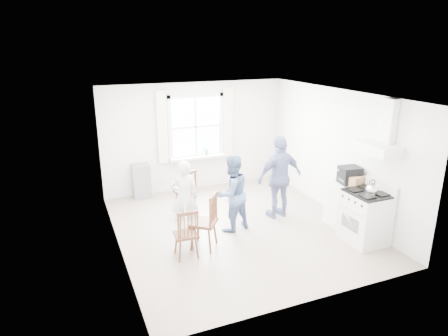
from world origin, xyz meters
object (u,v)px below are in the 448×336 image
person_left (184,197)px  gas_stove (365,216)px  windsor_chair_b (187,230)px  windsor_chair_c (210,215)px  person_mid (232,193)px  person_right (280,177)px  low_cabinet (343,204)px  stereo_stack (350,175)px  windsor_chair_a (188,186)px

person_left → gas_stove: bearing=165.9°
windsor_chair_b → windsor_chair_c: windsor_chair_c is taller
person_mid → person_right: 1.17m
low_cabinet → person_right: 1.34m
stereo_stack → person_right: (-0.99, 0.91, -0.20)m
gas_stove → stereo_stack: 0.86m
gas_stove → person_mid: bearing=146.5°
low_cabinet → windsor_chair_b: 3.23m
stereo_stack → person_left: 3.17m
gas_stove → person_mid: 2.46m
person_mid → windsor_chair_c: bearing=24.1°
windsor_chair_a → windsor_chair_c: size_ratio=0.90×
gas_stove → person_right: person_right is taller
stereo_stack → person_left: bearing=162.5°
stereo_stack → windsor_chair_a: stereo_stack is taller
gas_stove → low_cabinet: bearing=84.3°
low_cabinet → windsor_chair_b: low_cabinet is taller
windsor_chair_c → person_mid: size_ratio=0.69×
windsor_chair_c → low_cabinet: bearing=-2.7°
windsor_chair_b → person_left: 1.01m
windsor_chair_a → person_left: (-0.35, -0.93, 0.15)m
windsor_chair_b → person_right: bearing=22.3°
windsor_chair_c → person_right: size_ratio=0.60×
person_mid → person_right: size_ratio=0.86×
gas_stove → low_cabinet: gas_stove is taller
windsor_chair_b → person_left: size_ratio=0.62×
person_left → windsor_chair_c: bearing=121.3°
stereo_stack → person_left: person_left is taller
gas_stove → low_cabinet: 0.70m
person_mid → low_cabinet: bearing=148.0°
stereo_stack → windsor_chair_c: stereo_stack is taller
person_left → windsor_chair_a: bearing=-96.4°
low_cabinet → windsor_chair_c: windsor_chair_c is taller
gas_stove → person_mid: size_ratio=0.75×
windsor_chair_b → person_mid: bearing=33.5°
windsor_chair_a → windsor_chair_b: bearing=-107.6°
windsor_chair_b → person_right: 2.47m
windsor_chair_c → person_right: (1.79, 0.71, 0.23)m
windsor_chair_a → person_right: person_right is taller
gas_stove → person_left: 3.31m
gas_stove → windsor_chair_a: size_ratio=1.20×
stereo_stack → low_cabinet: bearing=111.6°
person_mid → person_right: bearing=174.4°
gas_stove → windsor_chair_b: size_ratio=1.25×
windsor_chair_c → person_mid: (0.64, 0.52, 0.11)m
stereo_stack → windsor_chair_c: bearing=175.7°
stereo_stack → gas_stove: bearing=-99.1°
low_cabinet → person_left: person_left is taller
stereo_stack → windsor_chair_c: 2.82m
windsor_chair_a → person_mid: 1.27m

